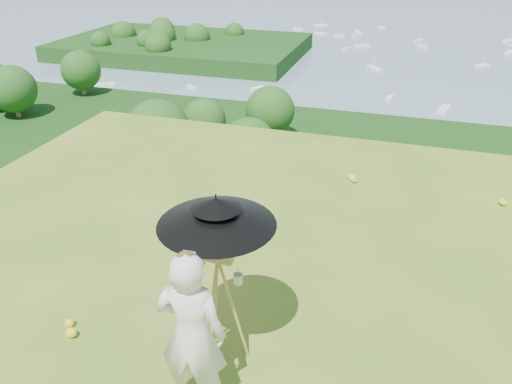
% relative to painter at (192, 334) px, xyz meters
% --- Properties ---
extents(ground, '(14.00, 14.00, 0.00)m').
position_rel_painter_xyz_m(ground, '(0.97, 0.79, -0.92)').
color(ground, '#407321').
rests_on(ground, ground).
extents(forest_slope, '(140.00, 56.00, 22.00)m').
position_rel_painter_xyz_m(forest_slope, '(0.97, 35.79, -29.92)').
color(forest_slope, '#0F370F').
rests_on(forest_slope, bay_water).
extents(shoreline_tier, '(170.00, 28.00, 8.00)m').
position_rel_painter_xyz_m(shoreline_tier, '(0.97, 75.79, -36.92)').
color(shoreline_tier, '#6A6455').
rests_on(shoreline_tier, bay_water).
extents(bay_water, '(700.00, 700.00, 0.00)m').
position_rel_painter_xyz_m(bay_water, '(0.97, 240.79, -34.92)').
color(bay_water, slate).
rests_on(bay_water, ground).
extents(peninsula, '(90.00, 60.00, 12.00)m').
position_rel_painter_xyz_m(peninsula, '(-74.03, 155.79, -29.92)').
color(peninsula, '#0F370F').
rests_on(peninsula, bay_water).
extents(slope_trees, '(110.00, 50.00, 6.00)m').
position_rel_painter_xyz_m(slope_trees, '(0.97, 35.79, -15.92)').
color(slope_trees, '#224314').
rests_on(slope_trees, forest_slope).
extents(harbor_town, '(110.00, 22.00, 5.00)m').
position_rel_painter_xyz_m(harbor_town, '(0.97, 75.79, -30.42)').
color(harbor_town, silver).
rests_on(harbor_town, shoreline_tier).
extents(moored_boats, '(140.00, 140.00, 0.70)m').
position_rel_painter_xyz_m(moored_boats, '(-11.53, 161.79, -34.57)').
color(moored_boats, white).
rests_on(moored_boats, bay_water).
extents(wildflowers, '(10.00, 10.50, 0.12)m').
position_rel_painter_xyz_m(wildflowers, '(0.97, 1.04, -0.86)').
color(wildflowers, yellow).
rests_on(wildflowers, ground).
extents(painter, '(0.71, 0.50, 1.85)m').
position_rel_painter_xyz_m(painter, '(0.00, 0.00, 0.00)').
color(painter, silver).
rests_on(painter, ground).
extents(field_easel, '(0.64, 0.64, 1.69)m').
position_rel_painter_xyz_m(field_easel, '(0.04, 0.61, -0.08)').
color(field_easel, '#AF8549').
rests_on(field_easel, ground).
extents(sun_umbrella, '(1.31, 1.31, 0.71)m').
position_rel_painter_xyz_m(sun_umbrella, '(0.04, 0.64, 0.82)').
color(sun_umbrella, black).
rests_on(sun_umbrella, field_easel).
extents(painter_cap, '(0.23, 0.27, 0.10)m').
position_rel_painter_xyz_m(painter_cap, '(0.00, 0.00, 0.87)').
color(painter_cap, '#C56C70').
rests_on(painter_cap, painter).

